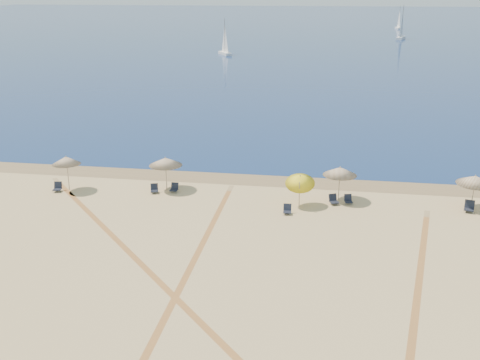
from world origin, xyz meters
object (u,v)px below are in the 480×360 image
Objects in this scene: chair_4 at (287,210)px; sailboat_0 at (402,29)px; chair_6 at (348,200)px; umbrella_5 at (475,180)px; umbrella_1 at (66,160)px; chair_1 at (58,187)px; chair_2 at (154,189)px; chair_3 at (174,188)px; umbrella_4 at (340,171)px; sailboat_1 at (225,44)px; chair_7 at (469,207)px; sailboat_2 at (399,22)px; umbrella_3 at (300,180)px; chair_5 at (333,200)px; umbrella_2 at (166,162)px.

sailboat_0 is (21.98, 128.25, 2.49)m from chair_4.
chair_6 is 127.20m from sailboat_0.
umbrella_1 is at bearing -178.45° from umbrella_5.
umbrella_5 reaches higher than chair_1.
chair_2 is 0.08× the size of sailboat_0.
chair_1 is at bearing -169.05° from chair_3.
chair_3 is 0.07× the size of sailboat_0.
umbrella_1 is 7.75m from chair_3.
umbrella_1 is 1.06× the size of umbrella_4.
chair_4 is (8.14, -2.71, -0.01)m from chair_3.
chair_6 is at bearing 28.76° from chair_4.
sailboat_1 reaches higher than umbrella_4.
umbrella_1 reaches higher than chair_7.
umbrella_4 is at bearing 3.80° from chair_3.
chair_6 is 85.56m from sailboat_1.
chair_1 is at bearing 171.94° from chair_4.
sailboat_2 is at bearing 66.54° from chair_1.
sailboat_2 reaches higher than umbrella_3.
umbrella_3 reaches higher than chair_7.
chair_6 is (3.20, 0.99, -1.55)m from umbrella_3.
chair_1 is 132.37m from sailboat_0.
chair_5 reaches higher than chair_2.
chair_4 is 170.12m from sailboat_2.
chair_4 is (9.48, -2.33, -0.01)m from chair_2.
umbrella_2 reaches higher than umbrella_5.
umbrella_5 is 19.96m from chair_3.
chair_4 is 0.91× the size of chair_6.
chair_7 is (27.80, 0.58, 0.03)m from chair_1.
umbrella_5 is 21.29m from chair_2.
umbrella_2 is 3.91× the size of chair_4.
sailboat_2 reaches higher than sailboat_1.
chair_6 is at bearing 1.28° from chair_3.
chair_4 is 4.54m from chair_6.
umbrella_5 is 0.26× the size of sailboat_0.
umbrella_3 reaches higher than umbrella_4.
chair_7 reaches higher than chair_2.
umbrella_3 reaches higher than chair_4.
chair_5 is 167.61m from sailboat_2.
chair_7 is at bearing -5.20° from umbrella_4.
chair_2 is 129.81m from sailboat_0.
sailboat_1 is at bearing 81.28° from chair_5.
sailboat_0 is (18.10, 125.88, 2.49)m from chair_6.
umbrella_5 is 3.29× the size of chair_1.
umbrella_3 is at bearing -82.67° from sailboat_0.
chair_1 is at bearing -168.20° from umbrella_2.
chair_5 is at bearing 33.37° from chair_4.
chair_6 is (3.88, 2.36, -0.00)m from chair_4.
umbrella_1 is at bearing -89.71° from sailboat_0.
umbrella_5 is 2.92× the size of chair_5.
chair_1 is 0.97× the size of chair_2.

